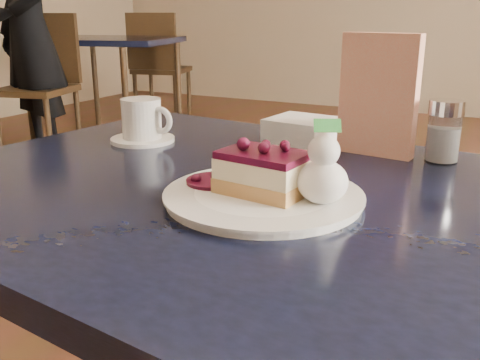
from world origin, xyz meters
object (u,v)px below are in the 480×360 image
at_px(cheesecake_slice, 264,173).
at_px(bg_table_far_left, 112,128).
at_px(main_table, 280,240).
at_px(patron, 29,31).
at_px(dessert_plate, 263,197).
at_px(coffee_set, 143,123).

bearing_deg(cheesecake_slice, bg_table_far_left, 141.04).
distance_m(main_table, cheesecake_slice, 0.13).
xyz_separation_m(main_table, patron, (-2.62, 1.92, 0.20)).
bearing_deg(dessert_plate, cheesecake_slice, 165.96).
relative_size(bg_table_far_left, patron, 1.12).
bearing_deg(cheesecake_slice, coffee_set, 156.90).
bearing_deg(bg_table_far_left, dessert_plate, -60.57).
bearing_deg(dessert_plate, main_table, 83.02).
height_order(coffee_set, bg_table_far_left, coffee_set).
bearing_deg(main_table, bg_table_far_left, 141.62).
bearing_deg(dessert_plate, bg_table_far_left, 134.06).
bearing_deg(main_table, dessert_plate, -90.00).
bearing_deg(dessert_plate, coffee_set, 149.92).
xyz_separation_m(coffee_set, patron, (-2.25, 1.76, 0.09)).
height_order(main_table, patron, patron).
bearing_deg(patron, main_table, -17.55).
height_order(dessert_plate, bg_table_far_left, bg_table_far_left).
bearing_deg(bg_table_far_left, cheesecake_slice, -60.57).
distance_m(coffee_set, bg_table_far_left, 3.42).
height_order(coffee_set, patron, patron).
bearing_deg(cheesecake_slice, main_table, 90.00).
bearing_deg(main_table, cheesecake_slice, -90.00).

